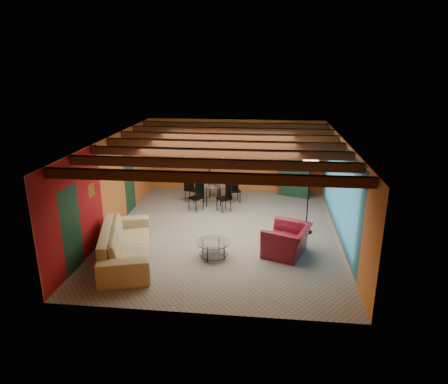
# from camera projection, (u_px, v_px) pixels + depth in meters

# --- Properties ---
(room) EXTENTS (6.52, 8.01, 2.71)m
(room) POSITION_uv_depth(u_px,v_px,m) (224.00, 151.00, 11.04)
(room) COLOR gray
(room) RESTS_ON ground
(sofa) EXTENTS (1.94, 3.14, 0.86)m
(sofa) POSITION_uv_depth(u_px,v_px,m) (126.00, 243.00, 9.93)
(sofa) COLOR tan
(sofa) RESTS_ON ground
(armchair) EXTENTS (1.37, 1.46, 0.76)m
(armchair) POSITION_uv_depth(u_px,v_px,m) (287.00, 240.00, 10.20)
(armchair) COLOR maroon
(armchair) RESTS_ON ground
(coffee_table) EXTENTS (1.13, 1.13, 0.44)m
(coffee_table) POSITION_uv_depth(u_px,v_px,m) (213.00, 249.00, 10.07)
(coffee_table) COLOR silver
(coffee_table) RESTS_ON ground
(dining_table) EXTENTS (2.49, 2.49, 1.02)m
(dining_table) POSITION_uv_depth(u_px,v_px,m) (212.00, 190.00, 13.75)
(dining_table) COLOR white
(dining_table) RESTS_ON ground
(armoire) EXTENTS (1.23, 0.91, 1.95)m
(armoire) POSITION_uv_depth(u_px,v_px,m) (294.00, 169.00, 14.63)
(armoire) COLOR maroon
(armoire) RESTS_ON ground
(floor_lamp) EXTENTS (0.54, 0.54, 2.16)m
(floor_lamp) POSITION_uv_depth(u_px,v_px,m) (308.00, 197.00, 11.30)
(floor_lamp) COLOR black
(floor_lamp) RESTS_ON ground
(ceiling_fan) EXTENTS (1.50, 1.50, 0.44)m
(ceiling_fan) POSITION_uv_depth(u_px,v_px,m) (223.00, 152.00, 10.93)
(ceiling_fan) COLOR #472614
(ceiling_fan) RESTS_ON ceiling
(painting) EXTENTS (1.05, 0.03, 0.65)m
(painting) POSITION_uv_depth(u_px,v_px,m) (211.00, 148.00, 14.99)
(painting) COLOR black
(painting) RESTS_ON wall_back
(potted_plant) EXTENTS (0.55, 0.51, 0.51)m
(potted_plant) POSITION_uv_depth(u_px,v_px,m) (296.00, 136.00, 14.25)
(potted_plant) COLOR #26661E
(potted_plant) RESTS_ON armoire
(vase) EXTENTS (0.20, 0.20, 0.20)m
(vase) POSITION_uv_depth(u_px,v_px,m) (212.00, 173.00, 13.56)
(vase) COLOR orange
(vase) RESTS_ON dining_table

